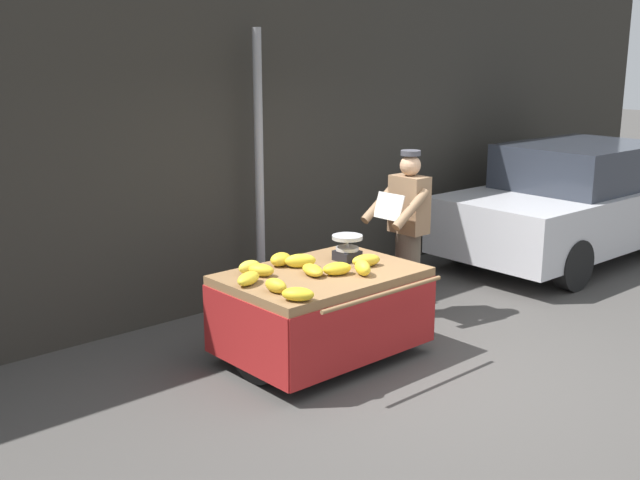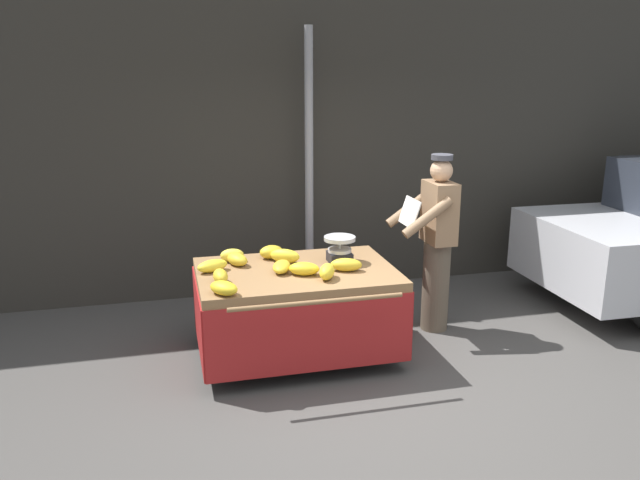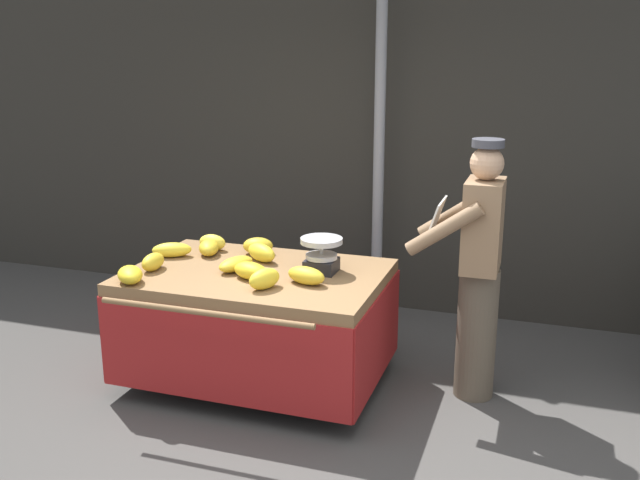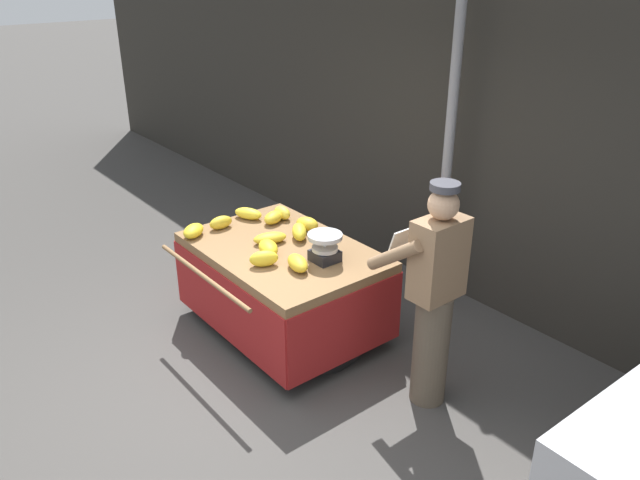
# 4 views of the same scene
# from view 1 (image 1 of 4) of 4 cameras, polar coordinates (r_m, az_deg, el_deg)

# --- Properties ---
(ground_plane) EXTENTS (60.00, 60.00, 0.00)m
(ground_plane) POSITION_cam_1_polar(r_m,az_deg,el_deg) (6.65, 9.28, -9.91)
(ground_plane) COLOR #423F3D
(back_wall) EXTENTS (16.00, 0.24, 3.58)m
(back_wall) POSITION_cam_1_polar(r_m,az_deg,el_deg) (8.20, -5.78, 7.72)
(back_wall) COLOR #2D2B26
(back_wall) RESTS_ON ground
(street_pole) EXTENTS (0.09, 0.09, 2.90)m
(street_pole) POSITION_cam_1_polar(r_m,az_deg,el_deg) (7.89, -4.56, 5.01)
(street_pole) COLOR gray
(street_pole) RESTS_ON ground
(banana_cart) EXTENTS (1.71, 1.36, 0.81)m
(banana_cart) POSITION_cam_1_polar(r_m,az_deg,el_deg) (6.69, 0.13, -4.11)
(banana_cart) COLOR olive
(banana_cart) RESTS_ON ground
(weighing_scale) EXTENTS (0.28, 0.28, 0.24)m
(weighing_scale) POSITION_cam_1_polar(r_m,az_deg,el_deg) (6.95, 2.05, -0.58)
(weighing_scale) COLOR black
(weighing_scale) RESTS_ON banana_cart
(banana_bunch_0) EXTENTS (0.25, 0.20, 0.12)m
(banana_bunch_0) POSITION_cam_1_polar(r_m,az_deg,el_deg) (6.80, -2.96, -1.45)
(banana_bunch_0) COLOR gold
(banana_bunch_0) RESTS_ON banana_cart
(banana_bunch_1) EXTENTS (0.28, 0.29, 0.10)m
(banana_bunch_1) POSITION_cam_1_polar(r_m,az_deg,el_deg) (5.85, -1.66, -4.07)
(banana_bunch_1) COLOR gold
(banana_bunch_1) RESTS_ON banana_cart
(banana_bunch_2) EXTENTS (0.31, 0.24, 0.10)m
(banana_bunch_2) POSITION_cam_1_polar(r_m,az_deg,el_deg) (6.27, -5.38, -2.89)
(banana_bunch_2) COLOR yellow
(banana_bunch_2) RESTS_ON banana_cart
(banana_bunch_3) EXTENTS (0.29, 0.23, 0.11)m
(banana_bunch_3) POSITION_cam_1_polar(r_m,az_deg,el_deg) (6.52, 1.29, -2.16)
(banana_bunch_3) COLOR gold
(banana_bunch_3) RESTS_ON banana_cart
(banana_bunch_4) EXTENTS (0.21, 0.26, 0.13)m
(banana_bunch_4) POSITION_cam_1_polar(r_m,az_deg,el_deg) (6.52, 3.20, -2.09)
(banana_bunch_4) COLOR yellow
(banana_bunch_4) RESTS_ON banana_cart
(banana_bunch_5) EXTENTS (0.23, 0.27, 0.11)m
(banana_bunch_5) POSITION_cam_1_polar(r_m,az_deg,el_deg) (6.50, -4.44, -2.25)
(banana_bunch_5) COLOR gold
(banana_bunch_5) RESTS_ON banana_cart
(banana_bunch_6) EXTENTS (0.30, 0.25, 0.12)m
(banana_bunch_6) POSITION_cam_1_polar(r_m,az_deg,el_deg) (6.73, -1.48, -1.56)
(banana_bunch_6) COLOR yellow
(banana_bunch_6) RESTS_ON banana_cart
(banana_bunch_7) EXTENTS (0.22, 0.13, 0.12)m
(banana_bunch_7) POSITION_cam_1_polar(r_m,az_deg,el_deg) (6.57, -5.29, -2.03)
(banana_bunch_7) COLOR yellow
(banana_bunch_7) RESTS_ON banana_cart
(banana_bunch_8) EXTENTS (0.23, 0.32, 0.09)m
(banana_bunch_8) POSITION_cam_1_polar(r_m,az_deg,el_deg) (6.51, -0.56, -2.26)
(banana_bunch_8) COLOR gold
(banana_bunch_8) RESTS_ON banana_cart
(banana_bunch_9) EXTENTS (0.13, 0.23, 0.12)m
(banana_bunch_9) POSITION_cam_1_polar(r_m,az_deg,el_deg) (6.06, -3.32, -3.42)
(banana_bunch_9) COLOR gold
(banana_bunch_9) RESTS_ON banana_cart
(banana_bunch_10) EXTENTS (0.30, 0.21, 0.11)m
(banana_bunch_10) POSITION_cam_1_polar(r_m,az_deg,el_deg) (6.78, 3.47, -1.53)
(banana_bunch_10) COLOR gold
(banana_bunch_10) RESTS_ON banana_cart
(vendor_person) EXTENTS (0.58, 0.51, 1.71)m
(vendor_person) POSITION_cam_1_polar(r_m,az_deg,el_deg) (7.78, 6.55, 0.51)
(vendor_person) COLOR brown
(vendor_person) RESTS_ON ground
(parked_car) EXTENTS (3.93, 1.79, 1.51)m
(parked_car) POSITION_cam_1_polar(r_m,az_deg,el_deg) (10.50, 18.48, 2.69)
(parked_car) COLOR #BCBCC1
(parked_car) RESTS_ON ground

